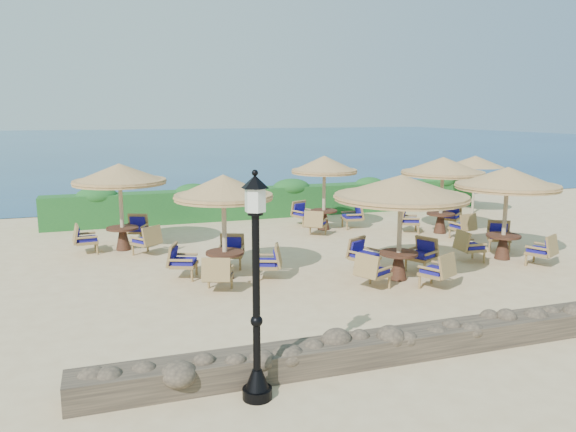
{
  "coord_description": "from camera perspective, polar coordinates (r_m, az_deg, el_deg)",
  "views": [
    {
      "loc": [
        -6.8,
        -14.2,
        4.16
      ],
      "look_at": [
        -1.91,
        0.42,
        1.3
      ],
      "focal_mm": 35.0,
      "sensor_mm": 36.0,
      "label": 1
    }
  ],
  "objects": [
    {
      "name": "sea",
      "position": [
        84.58,
        -13.96,
        7.37
      ],
      "size": [
        160.0,
        160.0,
        0.0
      ],
      "primitive_type": "plane",
      "color": "navy",
      "rests_on": "ground"
    },
    {
      "name": "ground",
      "position": [
        16.28,
        6.88,
        -4.37
      ],
      "size": [
        120.0,
        120.0,
        0.0
      ],
      "primitive_type": "plane",
      "color": "#D6BA87",
      "rests_on": "ground"
    },
    {
      "name": "cafe_set_1",
      "position": [
        14.09,
        11.37,
        1.24
      ],
      "size": [
        3.34,
        3.34,
        2.65
      ],
      "color": "tan",
      "rests_on": "ground"
    },
    {
      "name": "extra_parasol",
      "position": [
        24.36,
        18.49,
        5.28
      ],
      "size": [
        2.3,
        2.3,
        2.41
      ],
      "color": "tan",
      "rests_on": "ground"
    },
    {
      "name": "cafe_set_4",
      "position": [
        19.97,
        3.69,
        3.66
      ],
      "size": [
        2.61,
        2.76,
        2.65
      ],
      "color": "tan",
      "rests_on": "ground"
    },
    {
      "name": "stone_wall",
      "position": [
        11.21,
        20.79,
        -10.77
      ],
      "size": [
        15.0,
        0.65,
        0.44
      ],
      "primitive_type": "cube",
      "color": "brown",
      "rests_on": "ground"
    },
    {
      "name": "hedge",
      "position": [
        22.74,
        -0.85,
        1.49
      ],
      "size": [
        18.0,
        0.9,
        1.2
      ],
      "primitive_type": "cube",
      "color": "#184B1E",
      "rests_on": "ground"
    },
    {
      "name": "cafe_set_3",
      "position": [
        17.63,
        -16.68,
        2.72
      ],
      "size": [
        2.82,
        2.81,
        2.65
      ],
      "color": "tan",
      "rests_on": "ground"
    },
    {
      "name": "lamp_post",
      "position": [
        8.1,
        -3.24,
        -8.28
      ],
      "size": [
        0.44,
        0.44,
        3.31
      ],
      "color": "black",
      "rests_on": "ground"
    },
    {
      "name": "cafe_set_5",
      "position": [
        20.03,
        15.42,
        3.71
      ],
      "size": [
        2.86,
        2.86,
        2.65
      ],
      "color": "tan",
      "rests_on": "ground"
    },
    {
      "name": "cafe_set_2",
      "position": [
        16.97,
        21.33,
        2.24
      ],
      "size": [
        2.9,
        2.9,
        2.65
      ],
      "color": "tan",
      "rests_on": "ground"
    },
    {
      "name": "cafe_set_0",
      "position": [
        14.0,
        -6.53,
        0.44
      ],
      "size": [
        2.87,
        2.87,
        2.65
      ],
      "color": "tan",
      "rests_on": "ground"
    }
  ]
}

